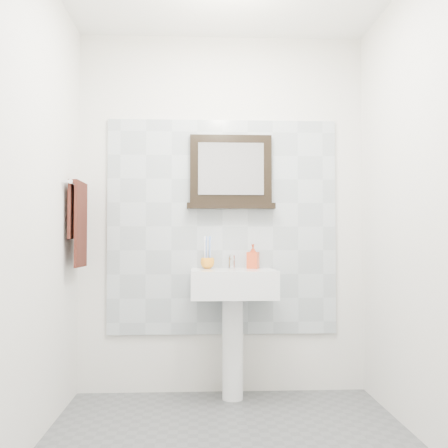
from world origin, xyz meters
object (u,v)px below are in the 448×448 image
(pedestal_sink, at_px, (233,297))
(toothbrush_cup, at_px, (207,263))
(soap_dispenser, at_px, (253,256))
(framed_mirror, at_px, (231,174))
(hand_towel, at_px, (78,217))

(pedestal_sink, distance_m, toothbrush_cup, 0.31)
(pedestal_sink, height_order, soap_dispenser, soap_dispenser)
(framed_mirror, xyz_separation_m, hand_towel, (-1.00, -0.23, -0.31))
(soap_dispenser, relative_size, framed_mirror, 0.27)
(soap_dispenser, height_order, framed_mirror, framed_mirror)
(pedestal_sink, xyz_separation_m, soap_dispenser, (0.14, 0.12, 0.27))
(toothbrush_cup, xyz_separation_m, hand_towel, (-0.84, -0.17, 0.30))
(pedestal_sink, bearing_deg, toothbrush_cup, 141.78)
(toothbrush_cup, relative_size, soap_dispenser, 0.56)
(framed_mirror, bearing_deg, hand_towel, -167.15)
(pedestal_sink, bearing_deg, framed_mirror, 91.04)
(framed_mirror, distance_m, hand_towel, 1.07)
(pedestal_sink, height_order, hand_towel, hand_towel)
(soap_dispenser, distance_m, framed_mirror, 0.60)
(soap_dispenser, xyz_separation_m, hand_towel, (-1.15, -0.16, 0.26))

